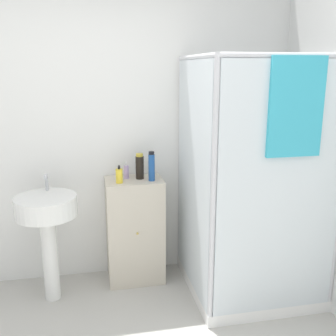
% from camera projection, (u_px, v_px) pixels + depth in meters
% --- Properties ---
extents(wall_back, '(6.40, 0.06, 2.50)m').
position_uv_depth(wall_back, '(95.00, 134.00, 3.27)').
color(wall_back, white).
rests_on(wall_back, ground_plane).
extents(shower_enclosure, '(0.97, 1.00, 1.88)m').
position_uv_depth(shower_enclosure, '(246.00, 237.00, 3.11)').
color(shower_enclosure, white).
rests_on(shower_enclosure, ground_plane).
extents(vanity_cabinet, '(0.47, 0.35, 0.89)m').
position_uv_depth(vanity_cabinet, '(135.00, 230.00, 3.33)').
color(vanity_cabinet, beige).
rests_on(vanity_cabinet, ground_plane).
extents(sink, '(0.46, 0.46, 0.98)m').
position_uv_depth(sink, '(47.00, 219.00, 2.98)').
color(sink, white).
rests_on(sink, ground_plane).
extents(soap_dispenser, '(0.06, 0.06, 0.15)m').
position_uv_depth(soap_dispenser, '(119.00, 176.00, 3.11)').
color(soap_dispenser, yellow).
rests_on(soap_dispenser, vanity_cabinet).
extents(shampoo_bottle_tall_black, '(0.07, 0.07, 0.21)m').
position_uv_depth(shampoo_bottle_tall_black, '(140.00, 167.00, 3.22)').
color(shampoo_bottle_tall_black, black).
rests_on(shampoo_bottle_tall_black, vanity_cabinet).
extents(shampoo_bottle_blue, '(0.05, 0.05, 0.24)m').
position_uv_depth(shampoo_bottle_blue, '(152.00, 167.00, 3.16)').
color(shampoo_bottle_blue, '#1E4C93').
rests_on(shampoo_bottle_blue, vanity_cabinet).
extents(lotion_bottle_white, '(0.04, 0.04, 0.14)m').
position_uv_depth(lotion_bottle_white, '(126.00, 172.00, 3.24)').
color(lotion_bottle_white, '#B299C6').
rests_on(lotion_bottle_white, vanity_cabinet).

